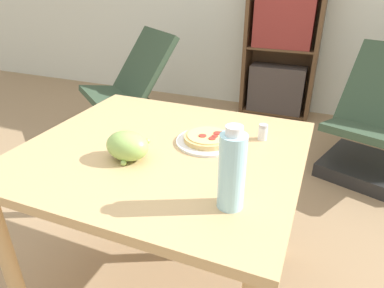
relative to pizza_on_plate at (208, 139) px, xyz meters
name	(u,v)px	position (x,y,z in m)	size (l,w,h in m)	color
ground_plane	(160,285)	(-0.18, -0.13, -0.75)	(14.00, 14.00, 0.00)	#9E7F5B
dining_table	(163,171)	(-0.15, -0.11, -0.12)	(1.04, 0.94, 0.73)	tan
pizza_on_plate	(208,139)	(0.00, 0.00, 0.00)	(0.25, 0.25, 0.04)	white
grape_bunch	(128,146)	(-0.22, -0.23, 0.04)	(0.16, 0.12, 0.10)	#93BC5B
drink_bottle	(232,171)	(0.19, -0.36, 0.10)	(0.08, 0.08, 0.25)	#A3DBEA
salt_shaker	(263,132)	(0.19, 0.11, 0.02)	(0.04, 0.04, 0.06)	white
lounge_chair_near	(128,102)	(-1.22, 1.32, -0.46)	(0.90, 0.98, 0.88)	black
lounge_chair_far	(376,137)	(0.78, 1.37, -0.46)	(0.80, 0.92, 0.88)	black
bookshelf	(281,54)	(-0.08, 2.31, -0.14)	(0.69, 0.30, 1.33)	brown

